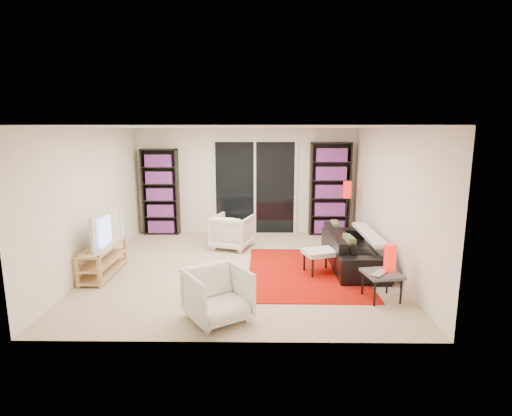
# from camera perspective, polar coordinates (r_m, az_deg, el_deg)

# --- Properties ---
(floor) EXTENTS (5.00, 5.00, 0.00)m
(floor) POSITION_cam_1_polar(r_m,az_deg,el_deg) (7.04, -2.09, -8.48)
(floor) COLOR beige
(floor) RESTS_ON ground
(wall_back) EXTENTS (5.00, 0.02, 2.40)m
(wall_back) POSITION_cam_1_polar(r_m,az_deg,el_deg) (9.20, -1.40, 3.83)
(wall_back) COLOR white
(wall_back) RESTS_ON ground
(wall_front) EXTENTS (5.00, 0.02, 2.40)m
(wall_front) POSITION_cam_1_polar(r_m,az_deg,el_deg) (4.30, -3.80, -4.48)
(wall_front) COLOR white
(wall_front) RESTS_ON ground
(wall_left) EXTENTS (0.02, 5.00, 2.40)m
(wall_left) POSITION_cam_1_polar(r_m,az_deg,el_deg) (7.30, -22.17, 1.14)
(wall_left) COLOR white
(wall_left) RESTS_ON ground
(wall_right) EXTENTS (0.02, 5.00, 2.40)m
(wall_right) POSITION_cam_1_polar(r_m,az_deg,el_deg) (7.07, 18.54, 1.09)
(wall_right) COLOR white
(wall_right) RESTS_ON ground
(ceiling) EXTENTS (5.00, 5.00, 0.02)m
(ceiling) POSITION_cam_1_polar(r_m,az_deg,el_deg) (6.64, -2.23, 11.46)
(ceiling) COLOR white
(ceiling) RESTS_ON wall_back
(sliding_door) EXTENTS (1.92, 0.08, 2.16)m
(sliding_door) POSITION_cam_1_polar(r_m,az_deg,el_deg) (9.18, -0.15, 2.87)
(sliding_door) COLOR white
(sliding_door) RESTS_ON ground
(bookshelf_left) EXTENTS (0.80, 0.30, 1.95)m
(bookshelf_left) POSITION_cam_1_polar(r_m,az_deg,el_deg) (9.35, -13.47, 2.25)
(bookshelf_left) COLOR black
(bookshelf_left) RESTS_ON ground
(bookshelf_right) EXTENTS (0.90, 0.30, 2.10)m
(bookshelf_right) POSITION_cam_1_polar(r_m,az_deg,el_deg) (9.19, 10.51, 2.69)
(bookshelf_right) COLOR black
(bookshelf_right) RESTS_ON ground
(tv_stand) EXTENTS (0.40, 1.23, 0.50)m
(tv_stand) POSITION_cam_1_polar(r_m,az_deg,el_deg) (7.09, -20.99, -6.85)
(tv_stand) COLOR #E4B270
(tv_stand) RESTS_ON floor
(tv) EXTENTS (0.26, 0.99, 0.57)m
(tv) POSITION_cam_1_polar(r_m,az_deg,el_deg) (6.94, -21.13, -2.77)
(tv) COLOR black
(tv) RESTS_ON tv_stand
(rug) EXTENTS (1.91, 2.58, 0.01)m
(rug) POSITION_cam_1_polar(r_m,az_deg,el_deg) (6.86, 7.09, -9.02)
(rug) COLOR #AF0F05
(rug) RESTS_ON floor
(sofa) EXTENTS (0.84, 2.10, 0.61)m
(sofa) POSITION_cam_1_polar(r_m,az_deg,el_deg) (7.29, 13.71, -5.58)
(sofa) COLOR black
(sofa) RESTS_ON floor
(armchair_back) EXTENTS (0.93, 0.95, 0.68)m
(armchair_back) POSITION_cam_1_polar(r_m,az_deg,el_deg) (8.09, -3.40, -3.37)
(armchair_back) COLOR silver
(armchair_back) RESTS_ON floor
(armchair_front) EXTENTS (0.99, 0.99, 0.66)m
(armchair_front) POSITION_cam_1_polar(r_m,az_deg,el_deg) (5.12, -5.51, -12.25)
(armchair_front) COLOR silver
(armchair_front) RESTS_ON floor
(ottoman) EXTENTS (0.62, 0.55, 0.40)m
(ottoman) POSITION_cam_1_polar(r_m,az_deg,el_deg) (6.75, 9.11, -6.41)
(ottoman) COLOR silver
(ottoman) RESTS_ON floor
(side_table) EXTENTS (0.56, 0.56, 0.40)m
(side_table) POSITION_cam_1_polar(r_m,az_deg,el_deg) (5.92, 17.55, -9.17)
(side_table) COLOR #48484E
(side_table) RESTS_ON floor
(laptop) EXTENTS (0.36, 0.38, 0.03)m
(laptop) POSITION_cam_1_polar(r_m,az_deg,el_deg) (5.80, 17.60, -8.99)
(laptop) COLOR silver
(laptop) RESTS_ON side_table
(table_lamp) EXTENTS (0.17, 0.17, 0.38)m
(table_lamp) POSITION_cam_1_polar(r_m,az_deg,el_deg) (5.96, 18.61, -6.73)
(table_lamp) COLOR red
(table_lamp) RESTS_ON side_table
(floor_lamp) EXTENTS (0.19, 0.19, 1.30)m
(floor_lamp) POSITION_cam_1_polar(r_m,az_deg,el_deg) (8.69, 12.87, 1.66)
(floor_lamp) COLOR black
(floor_lamp) RESTS_ON floor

